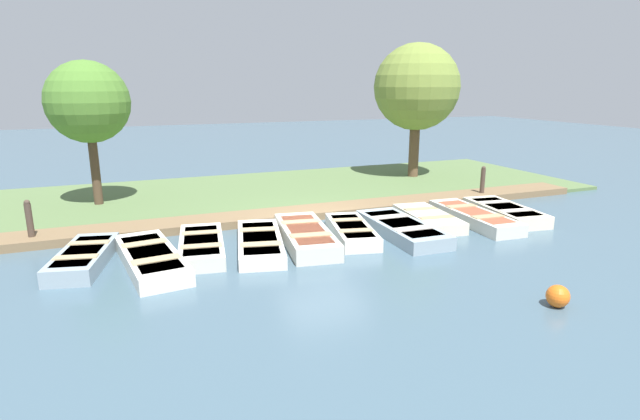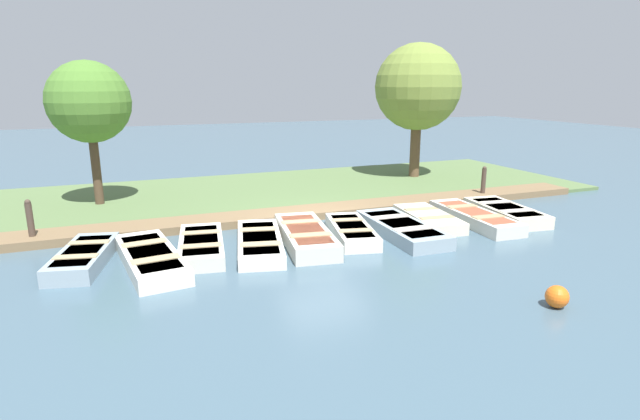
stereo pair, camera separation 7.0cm
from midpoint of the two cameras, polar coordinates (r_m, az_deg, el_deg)
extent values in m
plane|color=#425B6B|center=(14.34, 0.33, -2.08)|extent=(80.00, 80.00, 0.00)
cube|color=#567042|center=(18.91, -5.41, 2.05)|extent=(8.00, 24.00, 0.12)
cube|color=brown|center=(15.60, -1.66, -0.30)|extent=(1.21, 20.48, 0.23)
cube|color=#8C9EA8|center=(12.61, -25.53, -4.94)|extent=(2.85, 1.55, 0.37)
cube|color=#994C33|center=(12.56, -25.61, -4.21)|extent=(2.33, 1.23, 0.03)
cube|color=tan|center=(12.09, -26.29, -4.84)|extent=(0.46, 0.94, 0.03)
cube|color=tan|center=(13.02, -25.02, -3.39)|extent=(0.46, 0.94, 0.03)
cube|color=silver|center=(12.01, -18.94, -5.27)|extent=(3.53, 1.54, 0.35)
cube|color=beige|center=(11.96, -19.00, -4.55)|extent=(2.88, 1.22, 0.03)
cube|color=tan|center=(11.34, -18.39, -5.36)|extent=(0.47, 1.05, 0.03)
cube|color=tan|center=(12.56, -19.57, -3.58)|extent=(0.47, 1.05, 0.03)
cube|color=beige|center=(12.58, -13.55, -4.02)|extent=(3.05, 1.47, 0.34)
cube|color=#4C709E|center=(12.53, -13.59, -3.34)|extent=(2.49, 1.16, 0.03)
cube|color=tan|center=(12.00, -13.59, -4.00)|extent=(0.43, 0.99, 0.03)
cube|color=tan|center=(13.06, -13.60, -2.51)|extent=(0.43, 0.99, 0.03)
cube|color=silver|center=(12.67, -7.05, -3.70)|extent=(3.48, 1.77, 0.30)
cube|color=beige|center=(12.62, -7.07, -3.10)|extent=(2.85, 1.41, 0.02)
cube|color=tan|center=(12.01, -6.94, -3.88)|extent=(0.54, 1.03, 0.03)
cube|color=tan|center=(13.22, -7.19, -2.20)|extent=(0.54, 1.03, 0.03)
cube|color=beige|center=(12.93, -1.81, -2.97)|extent=(3.44, 1.60, 0.41)
cube|color=#994C33|center=(12.88, -1.81, -2.18)|extent=(2.82, 1.27, 0.03)
cube|color=tan|center=(12.28, -1.22, -2.85)|extent=(0.48, 1.07, 0.03)
cube|color=tan|center=(13.46, -2.36, -1.32)|extent=(0.48, 1.07, 0.03)
cube|color=silver|center=(13.48, 3.48, -2.43)|extent=(2.94, 1.55, 0.34)
cube|color=#994C33|center=(13.44, 3.49, -1.80)|extent=(2.40, 1.23, 0.03)
cube|color=tan|center=(12.93, 4.01, -2.33)|extent=(0.47, 0.92, 0.03)
cube|color=tan|center=(13.93, 3.02, -1.11)|extent=(0.47, 0.92, 0.03)
cube|color=#8C9EA8|center=(13.82, 9.14, -2.13)|extent=(3.39, 1.31, 0.35)
cube|color=#6B7F51|center=(13.78, 9.16, -1.48)|extent=(2.78, 1.03, 0.03)
cube|color=beige|center=(13.24, 10.51, -2.07)|extent=(0.37, 1.13, 0.03)
cube|color=beige|center=(14.31, 7.93, -0.74)|extent=(0.37, 1.13, 0.03)
cube|color=beige|center=(15.04, 12.10, -0.97)|extent=(2.80, 1.42, 0.33)
cube|color=#6B7F51|center=(15.00, 12.13, -0.40)|extent=(2.29, 1.12, 0.03)
cube|color=tan|center=(14.56, 13.04, -0.79)|extent=(0.39, 1.04, 0.03)
cube|color=tan|center=(15.43, 11.28, 0.15)|extent=(0.39, 1.04, 0.03)
cube|color=beige|center=(15.50, 17.03, -0.78)|extent=(3.49, 1.23, 0.36)
cube|color=#994C33|center=(15.46, 17.07, -0.19)|extent=(2.86, 0.97, 0.03)
cube|color=tan|center=(14.95, 18.52, -0.68)|extent=(0.40, 0.96, 0.03)
cube|color=tan|center=(15.97, 15.74, 0.45)|extent=(0.40, 0.96, 0.03)
cube|color=beige|center=(16.41, 20.23, -0.22)|extent=(3.10, 1.57, 0.37)
cube|color=#994C33|center=(16.37, 20.28, 0.35)|extent=(2.54, 1.24, 0.03)
cube|color=beige|center=(15.92, 21.43, -0.02)|extent=(0.44, 1.12, 0.03)
cube|color=beige|center=(16.81, 19.21, 0.89)|extent=(0.44, 1.12, 0.03)
cylinder|color=#47382D|center=(14.70, -30.33, -1.45)|extent=(0.16, 0.16, 1.10)
sphere|color=#47382D|center=(14.57, -30.62, 0.74)|extent=(0.15, 0.15, 0.15)
cylinder|color=#47382D|center=(18.76, 17.97, 2.84)|extent=(0.16, 0.16, 1.10)
sphere|color=#47382D|center=(18.66, 18.10, 4.58)|extent=(0.15, 0.15, 0.15)
sphere|color=orange|center=(10.33, 25.36, -8.89)|extent=(0.42, 0.42, 0.42)
cylinder|color=#4C3828|center=(18.08, -24.43, 4.51)|extent=(0.29, 0.29, 2.75)
sphere|color=#4C7A2D|center=(17.89, -25.12, 11.12)|extent=(2.61, 2.61, 2.61)
cylinder|color=brown|center=(21.97, 10.61, 7.26)|extent=(0.43, 0.43, 2.92)
sphere|color=olive|center=(21.82, 10.91, 13.64)|extent=(3.59, 3.59, 3.59)
camera|label=1|loc=(0.04, -90.15, -0.04)|focal=28.00mm
camera|label=2|loc=(0.04, 89.85, 0.04)|focal=28.00mm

